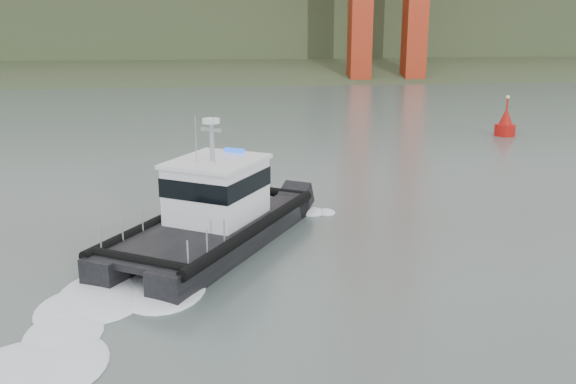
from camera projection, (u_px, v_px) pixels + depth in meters
ground at (339, 350)px, 18.68m from camera, size 400.00×400.00×0.00m
headlands at (223, 26)px, 136.81m from camera, size 500.00×105.36×27.12m
patrol_boat at (213, 213)px, 26.90m from camera, size 9.50×11.94×5.56m
nav_buoy at (505, 125)px, 51.42m from camera, size 1.64×1.64×3.43m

